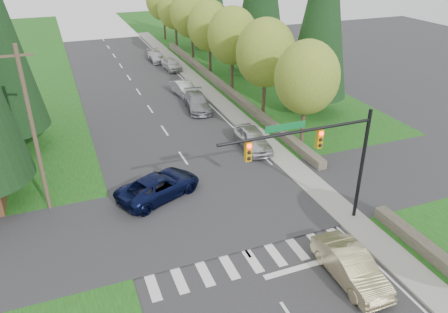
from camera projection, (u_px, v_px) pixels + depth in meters
ground at (282, 304)px, 19.77m from camera, size 120.00×120.00×0.00m
grass_east at (303, 114)px, 40.56m from camera, size 14.00×110.00×0.06m
cross_street at (219, 211)px, 26.40m from camera, size 120.00×8.00×0.10m
sidewalk_east at (235, 115)px, 40.21m from camera, size 1.80×80.00×0.13m
curb_east at (226, 116)px, 39.94m from camera, size 0.20×80.00×0.13m
stone_wall_north at (221, 85)px, 47.27m from camera, size 0.70×40.00×0.70m
traffic_signal at (321, 149)px, 22.65m from camera, size 8.70×0.37×6.80m
utility_pole at (34, 131)px, 24.27m from camera, size 1.60×0.24×10.00m
decid_tree_0 at (307, 78)px, 31.82m from camera, size 4.80×4.80×8.37m
decid_tree_1 at (266, 53)px, 37.56m from camera, size 5.20×5.20×8.80m
decid_tree_2 at (232, 36)px, 43.23m from camera, size 5.00×5.00×8.82m
decid_tree_3 at (210, 26)px, 49.18m from camera, size 5.00×5.00×8.55m
decid_tree_4 at (191, 13)px, 54.83m from camera, size 5.40×5.40×9.18m
decid_tree_5 at (175, 9)px, 60.81m from camera, size 4.80×4.80×8.30m
decid_tree_6 at (163, 1)px, 66.49m from camera, size 5.20×5.20×8.86m
conifer_e_a at (324, 3)px, 36.44m from camera, size 5.44×5.44×17.80m
sedan_champagne at (351, 266)px, 20.85m from camera, size 1.72×4.79×1.57m
suv_navy at (159, 186)px, 27.51m from camera, size 6.10×4.58×1.54m
parked_car_a at (253, 139)px, 33.74m from camera, size 2.24×4.86×1.61m
parked_car_b at (197, 102)px, 41.27m from camera, size 2.72×5.31×1.47m
parked_car_c at (184, 89)px, 44.83m from camera, size 2.06×4.59×1.46m
parked_car_d at (172, 64)px, 53.47m from camera, size 1.94×4.27×1.42m
parked_car_e at (156, 56)px, 57.05m from camera, size 1.84×4.45×1.29m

